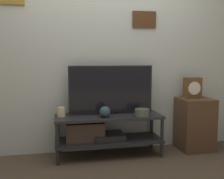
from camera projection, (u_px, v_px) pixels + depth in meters
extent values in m
plane|color=#4C3D2D|center=(113.00, 163.00, 2.95)|extent=(12.00, 12.00, 0.00)
cube|color=beige|center=(105.00, 45.00, 3.29)|extent=(6.40, 0.06, 2.70)
cube|color=#4C2D19|center=(144.00, 19.00, 3.31)|extent=(0.31, 0.02, 0.20)
cube|color=white|center=(144.00, 19.00, 3.31)|extent=(0.27, 0.01, 0.17)
cube|color=#232326|center=(109.00, 117.00, 3.14)|extent=(1.28, 0.42, 0.03)
cube|color=#232326|center=(109.00, 140.00, 3.18)|extent=(1.28, 0.42, 0.03)
cylinder|color=#232326|center=(57.00, 143.00, 2.88)|extent=(0.04, 0.04, 0.50)
cylinder|color=#232326|center=(162.00, 137.00, 3.11)|extent=(0.04, 0.04, 0.50)
cylinder|color=#232326|center=(58.00, 134.00, 3.23)|extent=(0.04, 0.04, 0.50)
cylinder|color=#232326|center=(151.00, 129.00, 3.46)|extent=(0.04, 0.04, 0.50)
cube|color=black|center=(109.00, 136.00, 3.17)|extent=(0.36, 0.29, 0.07)
cube|color=#47382D|center=(85.00, 132.00, 3.11)|extent=(0.45, 0.23, 0.22)
cylinder|color=black|center=(88.00, 114.00, 3.18)|extent=(0.05, 0.05, 0.02)
cylinder|color=black|center=(133.00, 112.00, 3.30)|extent=(0.05, 0.05, 0.02)
cube|color=black|center=(111.00, 89.00, 3.21)|extent=(1.03, 0.04, 0.57)
cube|color=black|center=(111.00, 89.00, 3.19)|extent=(1.00, 0.01, 0.54)
cylinder|color=#4C5647|center=(142.00, 112.00, 3.10)|extent=(0.17, 0.17, 0.09)
sphere|color=#2D4251|center=(105.00, 112.00, 3.04)|extent=(0.13, 0.13, 0.13)
cylinder|color=beige|center=(61.00, 112.00, 3.07)|extent=(0.09, 0.09, 0.11)
cube|color=#513823|center=(195.00, 124.00, 3.39)|extent=(0.41, 0.39, 0.67)
cube|color=brown|center=(192.00, 88.00, 3.38)|extent=(0.22, 0.10, 0.27)
cylinder|color=white|center=(194.00, 88.00, 3.33)|extent=(0.17, 0.01, 0.17)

